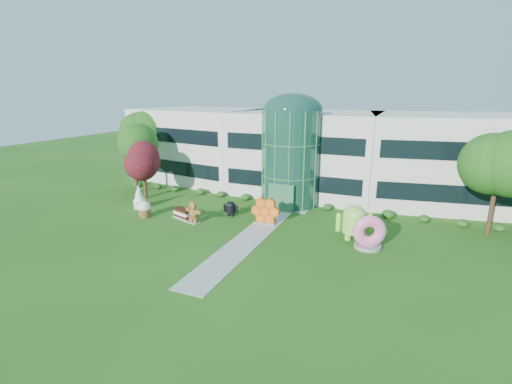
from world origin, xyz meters
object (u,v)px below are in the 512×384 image
at_px(android_black, 231,207).
at_px(gingerbread, 193,212).
at_px(android_green, 354,220).
at_px(donut, 369,231).

xyz_separation_m(android_black, gingerbread, (-2.26, -3.04, 0.17)).
bearing_deg(android_green, donut, -62.12).
bearing_deg(donut, gingerbread, 161.34).
xyz_separation_m(android_green, gingerbread, (-14.03, -1.67, -0.67)).
bearing_deg(donut, android_green, 118.17).
height_order(android_green, android_black, android_green).
distance_m(android_black, gingerbread, 3.79).
relative_size(android_green, gingerbread, 1.52).
bearing_deg(donut, android_black, 148.50).
bearing_deg(gingerbread, android_green, 22.93).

